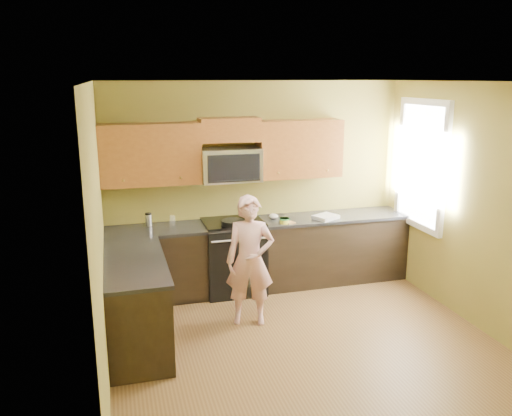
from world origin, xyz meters
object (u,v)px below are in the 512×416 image
object	(u,v)px
microwave	(230,181)
travel_mug	(149,226)
butter_tub	(284,224)
woman	(250,261)
frying_pan	(233,225)
stove	(233,256)

from	to	relation	value
microwave	travel_mug	bearing A→B (deg)	177.93
butter_tub	woman	bearing A→B (deg)	-131.19
travel_mug	microwave	bearing A→B (deg)	-2.07
microwave	frying_pan	size ratio (longest dim) A/B	1.51
stove	microwave	bearing A→B (deg)	90.00
frying_pan	travel_mug	world-z (taller)	travel_mug
microwave	travel_mug	world-z (taller)	microwave
frying_pan	travel_mug	distance (m)	1.06
microwave	travel_mug	xyz separation A→B (m)	(-1.05, 0.04, -0.53)
stove	frying_pan	xyz separation A→B (m)	(-0.04, -0.18, 0.47)
microwave	butter_tub	distance (m)	0.88
woman	butter_tub	size ratio (longest dim) A/B	11.78
stove	travel_mug	bearing A→B (deg)	171.18
frying_pan	butter_tub	distance (m)	0.68
frying_pan	butter_tub	size ratio (longest dim) A/B	4.01
butter_tub	travel_mug	bearing A→B (deg)	168.32
woman	frying_pan	xyz separation A→B (m)	(-0.01, 0.77, 0.21)
stove	butter_tub	bearing A→B (deg)	-16.31
frying_pan	travel_mug	bearing A→B (deg)	158.61
stove	microwave	distance (m)	0.98
microwave	butter_tub	xyz separation A→B (m)	(0.63, -0.31, -0.53)
microwave	woman	world-z (taller)	microwave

